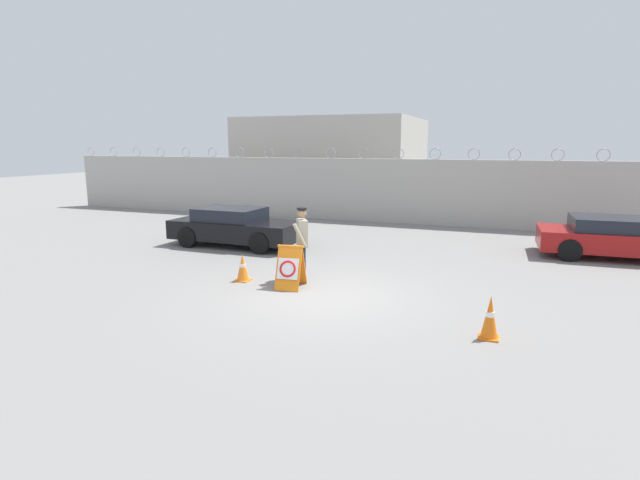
% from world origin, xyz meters
% --- Properties ---
extents(ground_plane, '(90.00, 90.00, 0.00)m').
position_xyz_m(ground_plane, '(0.00, 0.00, 0.00)').
color(ground_plane, gray).
extents(perimeter_wall, '(36.00, 0.30, 3.19)m').
position_xyz_m(perimeter_wall, '(-0.00, 11.15, 1.38)').
color(perimeter_wall, '#ADA8A0').
rests_on(perimeter_wall, ground_plane).
extents(building_block, '(9.18, 7.81, 4.74)m').
position_xyz_m(building_block, '(-5.71, 17.14, 2.37)').
color(building_block, '#B2ADA3').
rests_on(building_block, ground_plane).
extents(barricade_sign, '(0.67, 0.84, 1.02)m').
position_xyz_m(barricade_sign, '(-0.96, 0.40, 0.51)').
color(barricade_sign, orange).
rests_on(barricade_sign, ground_plane).
extents(security_guard, '(0.45, 0.69, 1.82)m').
position_xyz_m(security_guard, '(-0.98, 1.16, 1.03)').
color(security_guard, '#232838').
rests_on(security_guard, ground_plane).
extents(traffic_cone_near, '(0.36, 0.36, 0.68)m').
position_xyz_m(traffic_cone_near, '(-2.32, 0.53, 0.34)').
color(traffic_cone_near, orange).
rests_on(traffic_cone_near, ground_plane).
extents(traffic_cone_mid, '(0.34, 0.34, 0.77)m').
position_xyz_m(traffic_cone_mid, '(3.59, -1.23, 0.38)').
color(traffic_cone_mid, orange).
rests_on(traffic_cone_mid, ground_plane).
extents(parked_car_front_coupe, '(4.37, 1.96, 1.27)m').
position_xyz_m(parked_car_front_coupe, '(-4.74, 4.31, 0.64)').
color(parked_car_front_coupe, black).
rests_on(parked_car_front_coupe, ground_plane).
extents(parked_car_far_side, '(4.27, 2.11, 1.22)m').
position_xyz_m(parked_car_far_side, '(6.73, 6.73, 0.62)').
color(parked_car_far_side, black).
rests_on(parked_car_far_side, ground_plane).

